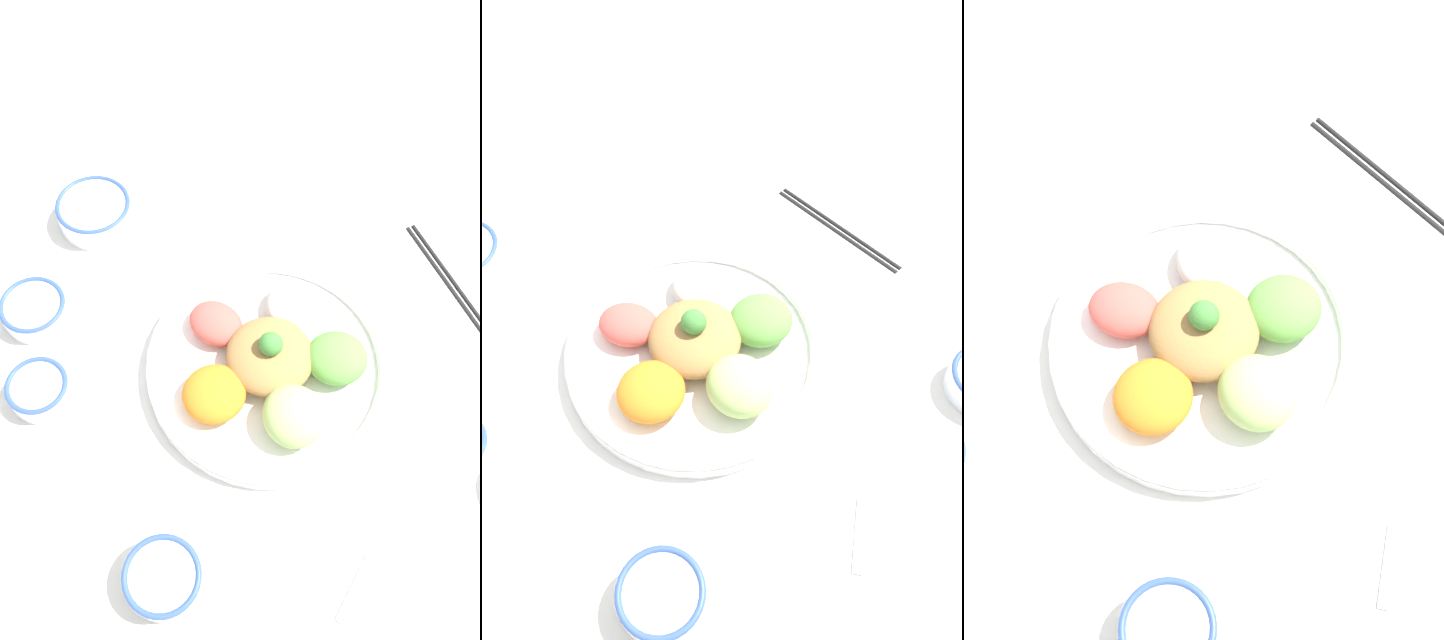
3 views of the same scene
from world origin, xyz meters
The scene contains 8 objects.
ground_plane centered at (0.00, 0.00, 0.00)m, with size 2.40×2.40×0.00m, color white.
salad_platter centered at (-0.04, -0.04, 0.03)m, with size 0.34×0.34×0.10m.
sauce_bowl_red centered at (-0.34, -0.05, 0.03)m, with size 0.09×0.09×0.05m.
sauce_bowl_dark centered at (0.07, 0.33, 0.03)m, with size 0.12×0.12×0.05m.
rice_bowl_plain centered at (-0.22, 0.23, 0.02)m, with size 0.09×0.09×0.04m.
sauce_bowl_far centered at (-0.12, 0.31, 0.02)m, with size 0.10×0.10×0.04m.
chopsticks_pair_far centered at (0.22, -0.21, 0.00)m, with size 0.16×0.19×0.01m.
serving_spoon_extra centered at (-0.21, -0.25, 0.00)m, with size 0.13×0.04×0.01m.
Camera 1 is at (-0.38, -0.17, 0.80)m, focal length 35.00 mm.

